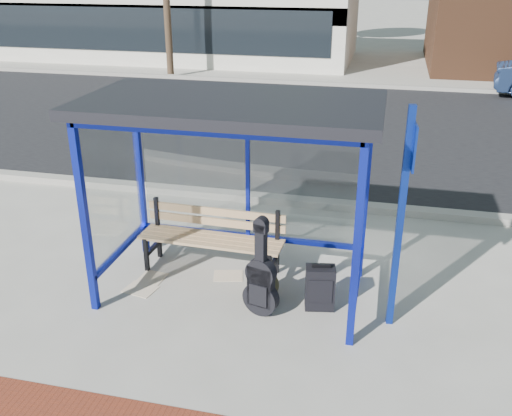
% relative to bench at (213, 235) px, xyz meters
% --- Properties ---
extents(ground, '(120.00, 120.00, 0.00)m').
position_rel_bench_xyz_m(ground, '(0.41, -0.47, -0.50)').
color(ground, '#B2ADA0').
rests_on(ground, ground).
extents(curb_near, '(60.00, 0.25, 0.12)m').
position_rel_bench_xyz_m(curb_near, '(0.41, 2.43, -0.44)').
color(curb_near, gray).
rests_on(curb_near, ground).
extents(street_asphalt, '(60.00, 10.00, 0.00)m').
position_rel_bench_xyz_m(street_asphalt, '(0.41, 7.53, -0.50)').
color(street_asphalt, black).
rests_on(street_asphalt, ground).
extents(curb_far, '(60.00, 0.25, 0.12)m').
position_rel_bench_xyz_m(curb_far, '(0.41, 12.63, -0.44)').
color(curb_far, gray).
rests_on(curb_far, ground).
extents(far_sidewalk, '(60.00, 4.00, 0.01)m').
position_rel_bench_xyz_m(far_sidewalk, '(0.41, 14.53, -0.50)').
color(far_sidewalk, '#B2ADA0').
rests_on(far_sidewalk, ground).
extents(bus_shelter, '(3.30, 1.80, 2.42)m').
position_rel_bench_xyz_m(bus_shelter, '(0.41, -0.39, 1.57)').
color(bus_shelter, '#0D1A98').
rests_on(bus_shelter, ground).
extents(storefront_white, '(18.00, 6.04, 4.00)m').
position_rel_bench_xyz_m(storefront_white, '(-8.59, 17.52, 1.49)').
color(storefront_white, silver).
rests_on(storefront_white, ground).
extents(bench, '(1.90, 0.52, 0.89)m').
position_rel_bench_xyz_m(bench, '(0.00, 0.00, 0.00)').
color(bench, black).
rests_on(bench, ground).
extents(guitar_bag, '(0.44, 0.22, 1.16)m').
position_rel_bench_xyz_m(guitar_bag, '(0.85, -0.88, -0.08)').
color(guitar_bag, black).
rests_on(guitar_bag, ground).
extents(suitcase, '(0.38, 0.28, 0.60)m').
position_rel_bench_xyz_m(suitcase, '(1.50, -0.61, -0.23)').
color(suitcase, black).
rests_on(suitcase, ground).
extents(backpack, '(0.32, 0.30, 0.34)m').
position_rel_bench_xyz_m(backpack, '(0.85, -0.53, -0.34)').
color(backpack, '#322F1B').
rests_on(backpack, ground).
extents(sign_post, '(0.11, 0.32, 2.52)m').
position_rel_bench_xyz_m(sign_post, '(2.33, -0.72, 0.91)').
color(sign_post, navy).
rests_on(sign_post, ground).
extents(newspaper_a, '(0.36, 0.44, 0.01)m').
position_rel_bench_xyz_m(newspaper_a, '(-0.71, -0.45, -0.50)').
color(newspaper_a, white).
rests_on(newspaper_a, ground).
extents(newspaper_b, '(0.44, 0.37, 0.01)m').
position_rel_bench_xyz_m(newspaper_b, '(-0.75, -0.71, -0.50)').
color(newspaper_b, white).
rests_on(newspaper_b, ground).
extents(newspaper_c, '(0.44, 0.38, 0.01)m').
position_rel_bench_xyz_m(newspaper_c, '(0.24, -0.14, -0.50)').
color(newspaper_c, white).
rests_on(newspaper_c, ground).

